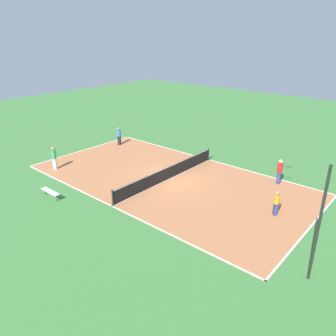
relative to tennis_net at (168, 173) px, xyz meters
The scene contains 11 objects.
ground_plane 0.55m from the tennis_net, ahead, with size 80.00×80.00×0.00m, color #3D7538.
court_surface 0.54m from the tennis_net, ahead, with size 10.57×20.02×0.02m.
tennis_net is the anchor object (origin of this frame).
bench 8.01m from the tennis_net, 28.93° to the right, with size 0.36×1.71×0.45m.
player_near_blue 9.20m from the tennis_net, 109.41° to the right, with size 0.45×0.45×1.68m.
player_far_green 8.94m from the tennis_net, 61.90° to the right, with size 0.48×0.48×1.80m.
player_center_orange 7.94m from the tennis_net, 91.72° to the left, with size 0.51×0.51×1.50m.
player_coach_red 7.74m from the tennis_net, 125.02° to the left, with size 0.48×0.97×1.80m.
tennis_ball_left_sideline 6.56m from the tennis_net, 111.59° to the left, with size 0.07×0.07×0.07m, color #CCE033.
tennis_ball_near_net 4.65m from the tennis_net, 91.71° to the left, with size 0.07×0.07×0.07m, color #CCE033.
fence_post_back_right 12.09m from the tennis_net, 71.02° to the left, with size 0.12×0.12×5.25m.
Camera 1 is at (16.29, 14.00, 9.71)m, focal length 35.00 mm.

